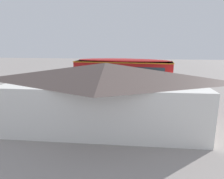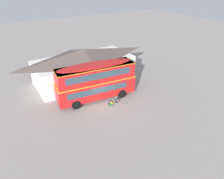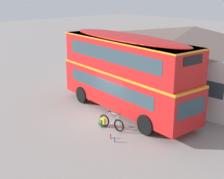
% 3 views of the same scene
% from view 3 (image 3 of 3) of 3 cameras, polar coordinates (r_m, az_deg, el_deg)
% --- Properties ---
extents(ground_plane, '(120.00, 120.00, 0.00)m').
position_cam_3_polar(ground_plane, '(18.52, -0.98, -5.19)').
color(ground_plane, gray).
extents(double_decker_bus, '(10.09, 3.35, 4.79)m').
position_cam_3_polar(double_decker_bus, '(18.59, 2.55, 3.49)').
color(double_decker_bus, black).
rests_on(double_decker_bus, ground).
extents(touring_bicycle, '(1.71, 0.58, 0.99)m').
position_cam_3_polar(touring_bicycle, '(17.02, -0.28, -5.99)').
color(touring_bicycle, black).
rests_on(touring_bicycle, ground).
extents(backpack_on_ground, '(0.37, 0.35, 0.50)m').
position_cam_3_polar(backpack_on_ground, '(17.34, -1.88, -5.93)').
color(backpack_on_ground, '#386642').
rests_on(backpack_on_ground, ground).
extents(water_bottle_blue_sports, '(0.08, 0.08, 0.26)m').
position_cam_3_polar(water_bottle_blue_sports, '(15.69, 0.43, -9.15)').
color(water_bottle_blue_sports, '#338CBF').
rests_on(water_bottle_blue_sports, ground).
extents(water_bottle_red_squeeze, '(0.08, 0.08, 0.22)m').
position_cam_3_polar(water_bottle_red_squeeze, '(16.07, -0.28, -8.54)').
color(water_bottle_red_squeeze, '#D84C33').
rests_on(water_bottle_red_squeeze, ground).
extents(pub_building, '(14.55, 7.07, 4.90)m').
position_cam_3_polar(pub_building, '(22.37, 14.39, 5.00)').
color(pub_building, silver).
rests_on(pub_building, ground).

